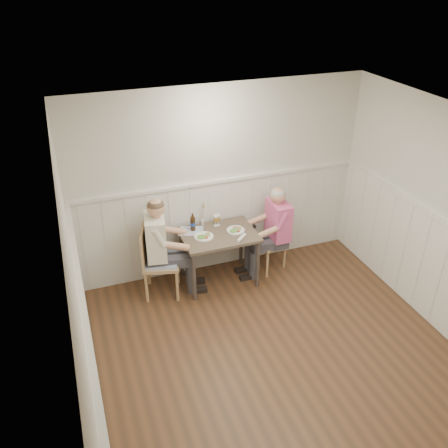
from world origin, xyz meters
name	(u,v)px	position (x,y,z in m)	size (l,w,h in m)	color
ground_plane	(290,372)	(0.00, 0.00, 0.00)	(4.50, 4.50, 0.00)	#462F1D
room_shell	(301,254)	(0.00, 0.00, 1.52)	(4.04, 4.54, 2.60)	silver
wainscot	(266,285)	(0.00, 0.69, 0.69)	(4.00, 4.49, 1.34)	silver
dining_table	(219,240)	(-0.17, 1.84, 0.65)	(0.98, 0.70, 0.75)	#4E4236
chair_right	(270,237)	(0.64, 1.94, 0.48)	(0.54, 0.54, 0.88)	tan
chair_left	(156,259)	(-1.01, 1.86, 0.53)	(0.57, 0.57, 0.97)	tan
man_in_pink	(275,236)	(0.65, 1.83, 0.55)	(0.60, 0.42, 1.31)	#3F3F47
diner_cream	(160,254)	(-0.95, 1.86, 0.59)	(0.70, 0.49, 1.40)	#3F3F47
plate_man	(235,230)	(0.06, 1.83, 0.77)	(0.24, 0.24, 0.06)	white
plate_diner	(203,236)	(-0.39, 1.81, 0.77)	(0.25, 0.25, 0.06)	white
beer_glass_a	(218,218)	(-0.10, 2.05, 0.86)	(0.07, 0.07, 0.16)	silver
beer_glass_b	(216,219)	(-0.14, 2.05, 0.86)	(0.06, 0.06, 0.16)	silver
beer_bottle	(193,223)	(-0.46, 2.04, 0.86)	(0.07, 0.07, 0.25)	black
rolled_napkin	(241,238)	(0.06, 1.61, 0.77)	(0.18, 0.17, 0.04)	white
grass_vase	(202,214)	(-0.30, 2.14, 0.91)	(0.04, 0.04, 0.36)	silver
gingham_mat	(191,231)	(-0.49, 2.02, 0.75)	(0.38, 0.34, 0.01)	#657EB2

